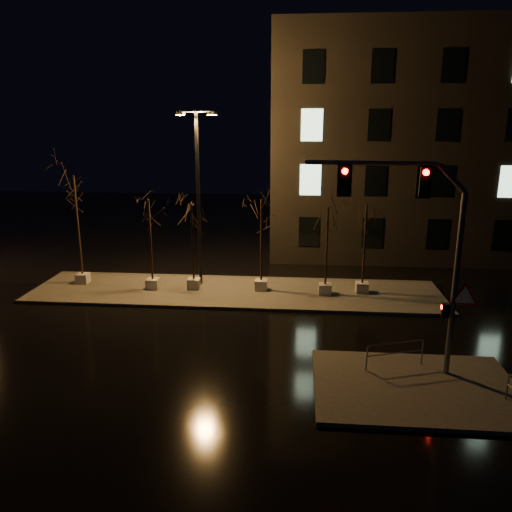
# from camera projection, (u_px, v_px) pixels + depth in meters

# --- Properties ---
(ground) EXTENTS (90.00, 90.00, 0.00)m
(ground) POSITION_uv_depth(u_px,v_px,m) (217.00, 339.00, 21.22)
(ground) COLOR black
(ground) RESTS_ON ground
(median) EXTENTS (22.00, 5.00, 0.15)m
(median) POSITION_uv_depth(u_px,v_px,m) (235.00, 292.00, 26.98)
(median) COLOR #42403B
(median) RESTS_ON ground
(sidewalk_corner) EXTENTS (7.00, 5.00, 0.15)m
(sidewalk_corner) POSITION_uv_depth(u_px,v_px,m) (416.00, 387.00, 17.20)
(sidewalk_corner) COLOR #42403B
(sidewalk_corner) RESTS_ON ground
(building) EXTENTS (25.00, 12.00, 15.00)m
(building) POSITION_uv_depth(u_px,v_px,m) (451.00, 144.00, 35.44)
(building) COLOR black
(building) RESTS_ON ground
(tree_0) EXTENTS (1.80, 1.80, 6.20)m
(tree_0) POSITION_uv_depth(u_px,v_px,m) (76.00, 200.00, 27.02)
(tree_0) COLOR #B7B6AB
(tree_0) RESTS_ON median
(tree_1) EXTENTS (1.80, 1.80, 5.05)m
(tree_1) POSITION_uv_depth(u_px,v_px,m) (149.00, 220.00, 26.32)
(tree_1) COLOR #B7B6AB
(tree_1) RESTS_ON median
(tree_2) EXTENTS (1.80, 1.80, 4.82)m
(tree_2) POSITION_uv_depth(u_px,v_px,m) (192.00, 223.00, 26.37)
(tree_2) COLOR #B7B6AB
(tree_2) RESTS_ON median
(tree_3) EXTENTS (1.80, 1.80, 5.07)m
(tree_3) POSITION_uv_depth(u_px,v_px,m) (261.00, 220.00, 26.11)
(tree_3) COLOR #B7B6AB
(tree_3) RESTS_ON median
(tree_4) EXTENTS (1.80, 1.80, 4.76)m
(tree_4) POSITION_uv_depth(u_px,v_px,m) (327.00, 227.00, 25.50)
(tree_4) COLOR #B7B6AB
(tree_4) RESTS_ON median
(tree_5) EXTENTS (1.80, 1.80, 4.90)m
(tree_5) POSITION_uv_depth(u_px,v_px,m) (366.00, 224.00, 25.71)
(tree_5) COLOR #B7B6AB
(tree_5) RESTS_ON median
(traffic_signal_mast) EXTENTS (6.15, 0.67, 7.54)m
(traffic_signal_mast) POSITION_uv_depth(u_px,v_px,m) (422.00, 238.00, 17.00)
(traffic_signal_mast) COLOR #595C61
(traffic_signal_mast) RESTS_ON sidewalk_corner
(streetlight_main) EXTENTS (2.31, 0.95, 9.39)m
(streetlight_main) POSITION_uv_depth(u_px,v_px,m) (198.00, 188.00, 26.72)
(streetlight_main) COLOR black
(streetlight_main) RESTS_ON median
(guard_rail_a) EXTENTS (2.18, 0.76, 0.99)m
(guard_rail_a) POSITION_uv_depth(u_px,v_px,m) (395.00, 351.00, 18.32)
(guard_rail_a) COLOR #595C61
(guard_rail_a) RESTS_ON sidewalk_corner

